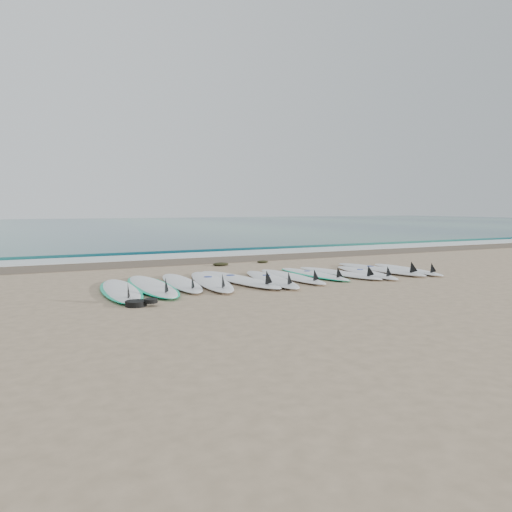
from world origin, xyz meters
name	(u,v)px	position (x,y,z in m)	size (l,w,h in m)	color
ground	(280,279)	(0.00, 0.00, 0.00)	(120.00, 120.00, 0.00)	tan
ocean	(78,226)	(0.00, 32.50, 0.01)	(120.00, 55.00, 0.03)	#1C5A5A
wet_sand_band	(208,260)	(0.00, 4.10, 0.01)	(120.00, 1.80, 0.01)	brown
foam_band	(192,255)	(0.00, 5.50, 0.02)	(120.00, 1.40, 0.04)	silver
wave_crest	(177,251)	(0.00, 7.00, 0.05)	(120.00, 1.00, 0.10)	#1C5A5A
surfboard_0	(121,290)	(-3.26, -0.24, 0.05)	(0.86, 2.76, 0.35)	white
surfboard_1	(152,286)	(-2.66, -0.01, 0.05)	(0.78, 2.89, 0.36)	white
surfboard_2	(182,282)	(-2.06, 0.11, 0.06)	(0.81, 2.65, 0.33)	white
surfboard_3	(212,281)	(-1.50, -0.01, 0.06)	(1.06, 2.90, 0.36)	white
surfboard_4	(240,279)	(-0.91, -0.01, 0.06)	(0.92, 2.95, 0.37)	white
surfboard_5	(272,279)	(-0.32, -0.24, 0.06)	(0.91, 2.70, 0.34)	white
surfboard_6	(293,276)	(0.26, -0.07, 0.06)	(0.52, 2.51, 0.32)	white
surfboard_7	(314,274)	(0.89, 0.09, 0.04)	(0.69, 2.39, 0.30)	white
surfboard_8	(340,273)	(1.47, -0.05, 0.06)	(0.87, 2.55, 0.32)	white
surfboard_9	(367,272)	(2.05, -0.25, 0.05)	(0.83, 2.45, 0.31)	white
surfboard_10	(381,269)	(2.67, 0.03, 0.06)	(0.77, 2.78, 0.35)	white
surfboard_11	(408,269)	(3.24, -0.23, 0.05)	(0.71, 2.44, 0.31)	white
seaweed_near	(221,264)	(-0.18, 2.76, 0.04)	(0.41, 0.32, 0.08)	black
seaweed_far	(263,262)	(1.07, 2.86, 0.03)	(0.31, 0.24, 0.06)	black
leash_coil	(139,303)	(-3.25, -1.52, 0.05)	(0.46, 0.36, 0.11)	black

